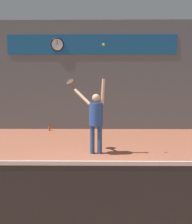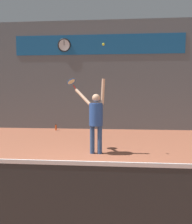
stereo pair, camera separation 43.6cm
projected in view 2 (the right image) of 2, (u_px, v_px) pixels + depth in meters
name	position (u px, v px, depth m)	size (l,w,h in m)	color
ground_plane	(75.00, 185.00, 4.12)	(18.00, 18.00, 0.00)	#9E563D
back_wall	(98.00, 76.00, 10.13)	(18.00, 0.10, 5.00)	slate
sponsor_banner	(98.00, 45.00, 9.94)	(7.73, 0.02, 0.89)	#195B9E
scoreboard_clock	(64.00, 45.00, 10.05)	(0.62, 0.06, 0.62)	white
court_net	(51.00, 198.00, 2.57)	(7.41, 0.07, 1.06)	#333333
tennis_player	(96.00, 116.00, 6.12)	(0.94, 0.61, 2.11)	#2D4C7F
tennis_racket	(72.00, 82.00, 6.55)	(0.36, 0.37, 0.35)	red
tennis_ball	(103.00, 44.00, 5.86)	(0.07, 0.07, 0.07)	#CCDB2D
water_bottle	(56.00, 127.00, 9.96)	(0.07, 0.07, 0.29)	#D84C19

